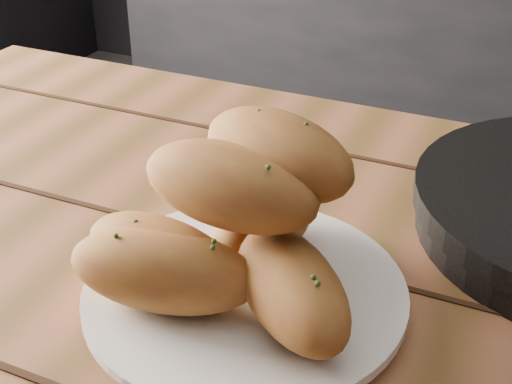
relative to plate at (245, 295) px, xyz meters
name	(u,v)px	position (x,y,z in m)	size (l,w,h in m)	color
plate	(245,295)	(0.00, 0.00, 0.00)	(0.25, 0.25, 0.02)	white
bread_rolls	(230,230)	(-0.01, -0.01, 0.06)	(0.24, 0.21, 0.13)	#A6702E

